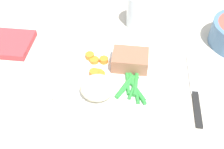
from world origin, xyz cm
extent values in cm
cube|color=beige|center=(0.00, 0.00, 1.00)|extent=(120.00, 90.00, 2.00)
cylinder|color=white|center=(0.94, -1.36, 2.80)|extent=(26.69, 26.69, 1.60)
cube|color=#936047|center=(4.55, 2.85, 5.32)|extent=(8.01, 6.07, 3.44)
ellipsoid|color=beige|center=(-1.46, -6.16, 5.51)|extent=(6.96, 6.73, 3.82)
cylinder|color=orange|center=(-1.46, 3.45, 4.15)|extent=(2.05, 2.05, 1.10)
cylinder|color=orange|center=(-3.67, 3.30, 4.01)|extent=(2.20, 2.20, 0.82)
cylinder|color=orange|center=(-4.88, 4.42, 4.21)|extent=(2.09, 2.09, 1.21)
cylinder|color=orange|center=(-2.13, -1.02, 4.11)|extent=(2.41, 2.41, 1.02)
cylinder|color=orange|center=(-3.02, -0.95, 4.21)|extent=(2.09, 2.09, 1.23)
cylinder|color=orange|center=(-1.77, -1.12, 4.02)|extent=(2.38, 2.38, 0.84)
cylinder|color=#2D8C38|center=(3.86, -3.87, 4.04)|extent=(3.69, 6.72, 0.88)
cylinder|color=#2D8C38|center=(4.36, -3.75, 3.97)|extent=(4.33, 7.17, 0.75)
cylinder|color=#2D8C38|center=(5.37, -2.61, 3.92)|extent=(3.33, 6.92, 0.63)
cylinder|color=#2D8C38|center=(5.74, -3.99, 3.95)|extent=(2.15, 6.37, 0.70)
cylinder|color=#2D8C38|center=(5.34, -2.02, 4.00)|extent=(3.06, 7.65, 0.80)
cylinder|color=#2D8C38|center=(6.15, -3.01, 4.05)|extent=(1.05, 6.59, 0.89)
cylinder|color=#2D8C38|center=(6.21, -4.41, 3.97)|extent=(4.82, 7.62, 0.75)
cylinder|color=#2D8C38|center=(4.34, -2.25, 3.95)|extent=(1.72, 7.59, 0.70)
cylinder|color=#2D8C38|center=(6.13, -3.95, 3.96)|extent=(4.62, 6.77, 0.72)
cylinder|color=#2D8C38|center=(6.24, -4.42, 3.94)|extent=(2.02, 7.37, 0.69)
cube|color=silver|center=(-17.66, -3.36, 2.20)|extent=(1.00, 13.00, 0.40)
cube|color=silver|center=(-18.26, 4.94, 2.20)|extent=(0.24, 3.60, 0.40)
cube|color=silver|center=(-17.86, 4.94, 2.20)|extent=(0.24, 3.60, 0.40)
cube|color=silver|center=(-17.46, 4.94, 2.20)|extent=(0.24, 3.60, 0.40)
cube|color=silver|center=(-17.06, 4.94, 2.20)|extent=(0.24, 3.60, 0.40)
cube|color=black|center=(18.82, -6.86, 2.20)|extent=(1.30, 9.00, 0.64)
cube|color=silver|center=(18.82, 3.14, 2.20)|extent=(1.70, 12.00, 0.40)
cylinder|color=silver|center=(6.26, 21.09, 6.46)|extent=(7.66, 7.66, 8.93)
cylinder|color=silver|center=(6.26, 21.09, 4.43)|extent=(7.04, 7.04, 4.85)
cube|color=#B2383D|center=(-25.75, 8.37, 2.77)|extent=(10.21, 10.55, 1.55)
camera|label=1|loc=(5.37, -41.58, 46.35)|focal=43.53mm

